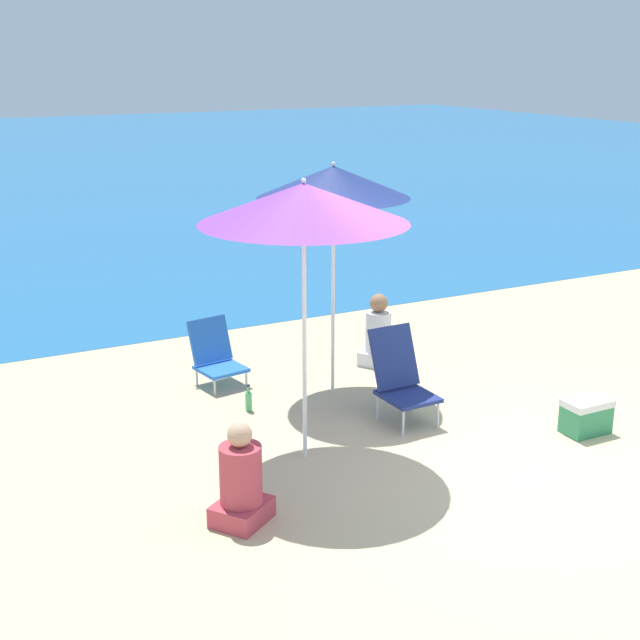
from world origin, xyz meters
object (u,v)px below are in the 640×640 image
beach_umbrella_purple (304,204)px  water_bottle (249,401)px  beach_umbrella_navy (333,182)px  person_seated_far (378,336)px  person_seated_near (241,483)px  beach_chair_navy (401,376)px  cooler_box (586,416)px  beach_chair_blue (215,354)px

beach_umbrella_purple → water_bottle: size_ratio=8.88×
beach_umbrella_navy → water_bottle: beach_umbrella_navy is taller
beach_umbrella_purple → person_seated_far: (1.78, 1.73, -1.86)m
beach_umbrella_navy → person_seated_near: (-1.87, -2.05, -1.83)m
beach_chair_navy → person_seated_near: size_ratio=1.10×
beach_chair_navy → cooler_box: size_ratio=2.04×
beach_umbrella_navy → beach_chair_blue: (-0.98, 0.78, -1.84)m
beach_chair_navy → cooler_box: 1.73m
person_seated_near → person_seated_far: size_ratio=0.97×
beach_umbrella_navy → beach_umbrella_purple: bearing=-127.0°
beach_chair_blue → beach_umbrella_navy: bearing=-47.4°
person_seated_far → beach_umbrella_purple: bearing=-169.9°
beach_chair_navy → person_seated_near: bearing=-153.5°
beach_umbrella_purple → water_bottle: bearing=91.4°
beach_chair_navy → water_bottle: size_ratio=3.23×
beach_chair_navy → person_seated_far: bearing=65.4°
water_bottle → beach_umbrella_purple: bearing=-88.6°
water_bottle → cooler_box: bearing=-36.9°
beach_umbrella_purple → person_seated_far: 3.10m
water_bottle → cooler_box: cooler_box is taller
beach_chair_blue → person_seated_far: person_seated_far is taller
beach_umbrella_navy → person_seated_near: beach_umbrella_navy is taller
beach_umbrella_purple → cooler_box: 3.32m
beach_chair_blue → water_bottle: size_ratio=2.49×
beach_umbrella_purple → beach_chair_blue: size_ratio=3.57×
beach_umbrella_navy → person_seated_far: beach_umbrella_navy is taller
beach_umbrella_purple → person_seated_near: 2.23m
beach_chair_navy → person_seated_near: beach_chair_navy is taller
beach_chair_blue → beach_chair_navy: beach_chair_navy is taller
beach_chair_navy → water_bottle: (-1.20, 0.85, -0.33)m
beach_umbrella_navy → person_seated_near: bearing=-132.4°
water_bottle → cooler_box: 3.18m
beach_umbrella_navy → water_bottle: 2.27m
beach_umbrella_navy → beach_chair_blue: size_ratio=3.48×
person_seated_near → water_bottle: (0.89, 1.95, -0.21)m
beach_chair_blue → beach_chair_navy: size_ratio=0.77×
person_seated_far → cooler_box: person_seated_far is taller
person_seated_near → person_seated_far: (2.69, 2.51, 0.02)m
beach_umbrella_navy → person_seated_far: size_ratio=2.86×
person_seated_near → beach_umbrella_navy: bearing=103.0°
beach_chair_navy → person_seated_far: (0.61, 1.41, -0.09)m
beach_chair_blue → cooler_box: size_ratio=1.57×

